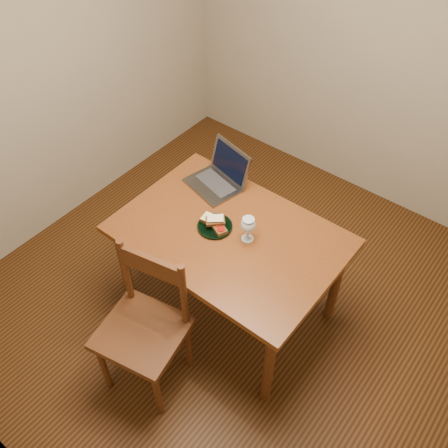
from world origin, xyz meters
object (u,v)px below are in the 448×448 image
Objects in this scene: laptop at (221,175)px; table at (229,243)px; milk_glass at (248,229)px; plate at (215,227)px; chair at (143,323)px.

table is at bearing -31.67° from laptop.
milk_glass is at bearing -20.86° from laptop.
table is 6.23× the size of plate.
plate is 0.22m from milk_glass.
table is 0.69m from chair.
laptop reaches higher than milk_glass.
table is 3.31× the size of laptop.
table is 7.83× the size of milk_glass.
table is at bearing -165.27° from milk_glass.
laptop is at bearing 124.11° from plate.
milk_glass is at bearing 63.64° from chair.
table is 2.44× the size of chair.
chair reaches higher than milk_glass.
chair is (-0.07, -0.67, -0.13)m from table.
milk_glass is (0.11, 0.03, 0.17)m from table.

